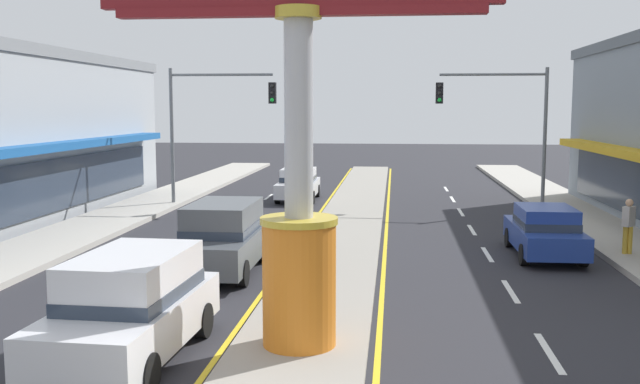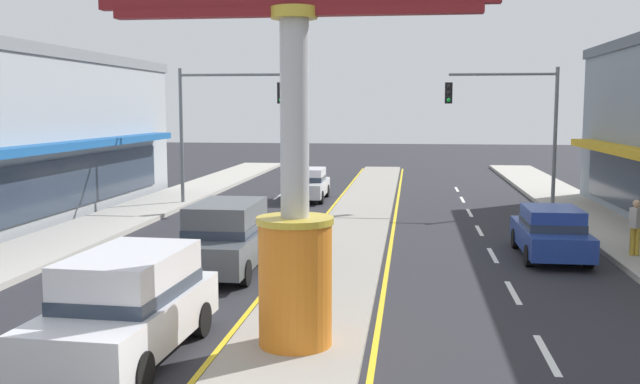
% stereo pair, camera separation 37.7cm
% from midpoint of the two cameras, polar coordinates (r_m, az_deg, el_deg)
% --- Properties ---
extents(median_strip, '(2.52, 52.00, 0.14)m').
position_cam_midpoint_polar(median_strip, '(26.56, 3.19, -2.74)').
color(median_strip, gray).
rests_on(median_strip, ground).
extents(sidewalk_left, '(2.96, 60.00, 0.18)m').
position_cam_midpoint_polar(sidewalk_left, '(26.96, -17.37, -2.86)').
color(sidewalk_left, '#ADA89E').
rests_on(sidewalk_left, ground).
extents(sidewalk_right, '(2.96, 60.00, 0.18)m').
position_cam_midpoint_polar(sidewalk_right, '(25.63, 24.20, -3.64)').
color(sidewalk_right, '#ADA89E').
rests_on(sidewalk_right, ground).
extents(lane_markings, '(9.26, 52.00, 0.01)m').
position_cam_midpoint_polar(lane_markings, '(25.24, 2.97, -3.39)').
color(lane_markings, silver).
rests_on(lane_markings, ground).
extents(district_sign, '(7.04, 1.41, 7.61)m').
position_cam_midpoint_polar(district_sign, '(12.66, -1.19, 3.75)').
color(district_sign, orange).
rests_on(district_sign, median_strip).
extents(traffic_light_left_side, '(4.86, 0.46, 6.20)m').
position_cam_midpoint_polar(traffic_light_left_side, '(32.19, -7.78, 6.35)').
color(traffic_light_left_side, slate).
rests_on(traffic_light_left_side, ground).
extents(traffic_light_right_side, '(4.86, 0.46, 6.20)m').
position_cam_midpoint_polar(traffic_light_right_side, '(32.35, 15.65, 6.16)').
color(traffic_light_right_side, slate).
rests_on(traffic_light_right_side, ground).
extents(suv_near_right_lane, '(1.97, 4.60, 1.90)m').
position_cam_midpoint_polar(suv_near_right_lane, '(19.50, -7.00, -3.54)').
color(suv_near_right_lane, '#4C5156').
rests_on(suv_near_right_lane, ground).
extents(suv_far_right_lane, '(2.12, 4.68, 1.90)m').
position_cam_midpoint_polar(suv_far_right_lane, '(13.21, -14.34, -8.70)').
color(suv_far_right_lane, silver).
rests_on(suv_far_right_lane, ground).
extents(sedan_mid_left_lane, '(1.84, 4.30, 1.53)m').
position_cam_midpoint_polar(sedan_mid_left_lane, '(22.30, 18.47, -3.05)').
color(sedan_mid_left_lane, navy).
rests_on(sedan_mid_left_lane, ground).
extents(sedan_far_left_oncoming, '(1.89, 4.33, 1.53)m').
position_cam_midpoint_polar(sedan_far_left_oncoming, '(34.41, -0.70, 0.66)').
color(sedan_far_left_oncoming, silver).
rests_on(sedan_far_left_oncoming, ground).
extents(pedestrian_near_kerb, '(0.43, 0.44, 1.63)m').
position_cam_midpoint_polar(pedestrian_near_kerb, '(22.66, 24.41, -2.36)').
color(pedestrian_near_kerb, gold).
rests_on(pedestrian_near_kerb, sidewalk_right).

